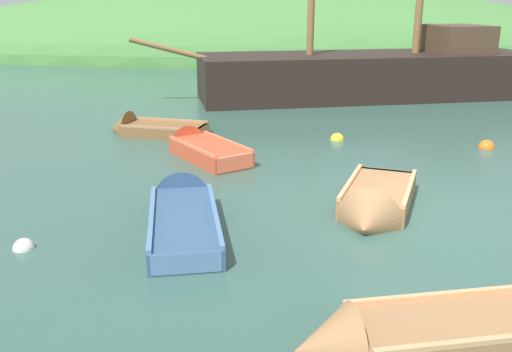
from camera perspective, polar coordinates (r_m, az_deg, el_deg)
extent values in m
plane|color=#33564C|center=(10.93, 17.55, -4.20)|extent=(120.00, 120.00, 0.00)
ellipsoid|color=#477F3D|center=(44.22, 0.08, 12.71)|extent=(55.53, 23.38, 9.53)
cube|color=black|center=(23.81, 11.30, 9.16)|extent=(14.30, 6.88, 2.59)
cube|color=#997A51|center=(23.66, 11.49, 12.14)|extent=(13.70, 6.45, 0.10)
cylinder|color=olive|center=(21.98, -9.00, 12.78)|extent=(2.92, 0.86, 0.97)
cube|color=#4C3828|center=(25.29, 19.95, 13.16)|extent=(2.75, 3.14, 1.10)
cube|color=#9E7047|center=(11.37, 12.52, -2.18)|extent=(1.90, 2.62, 0.51)
cone|color=#9E7047|center=(10.00, 11.30, -4.92)|extent=(1.31, 0.94, 1.18)
cube|color=tan|center=(12.41, 13.29, -0.17)|extent=(1.10, 0.45, 0.36)
cube|color=tan|center=(10.92, 12.28, -1.92)|extent=(1.14, 0.52, 0.05)
cube|color=tan|center=(11.70, 12.87, -0.63)|extent=(1.14, 0.52, 0.05)
cube|color=tan|center=(11.36, 9.72, -0.51)|extent=(0.77, 2.23, 0.07)
cube|color=tan|center=(11.23, 15.55, -1.14)|extent=(0.77, 2.23, 0.07)
cube|color=brown|center=(17.00, -9.31, 4.51)|extent=(2.59, 1.68, 0.43)
cone|color=brown|center=(17.65, -13.80, 4.72)|extent=(0.84, 1.26, 1.15)
cube|color=#AE7B4F|center=(16.56, -5.67, 4.54)|extent=(0.34, 1.10, 0.30)
cube|color=#AE7B4F|center=(17.13, -10.62, 5.08)|extent=(0.41, 1.13, 0.05)
cube|color=#AE7B4F|center=(16.80, -8.02, 4.96)|extent=(0.41, 1.13, 0.05)
cube|color=#AE7B4F|center=(17.45, -8.60, 5.72)|extent=(2.31, 0.56, 0.07)
cube|color=#AE7B4F|center=(16.44, -10.14, 4.90)|extent=(2.31, 0.56, 0.07)
cube|color=#335175|center=(9.77, -7.43, -5.36)|extent=(1.73, 3.18, 0.48)
cone|color=#335175|center=(11.52, -7.67, -1.73)|extent=(1.23, 0.94, 1.11)
cube|color=#4F75A1|center=(8.42, -7.19, -8.78)|extent=(1.06, 0.32, 0.33)
cube|color=#4F75A1|center=(10.20, -7.54, -3.28)|extent=(1.09, 0.39, 0.05)
cube|color=#4F75A1|center=(9.22, -7.38, -5.62)|extent=(1.09, 0.39, 0.05)
cube|color=#4F75A1|center=(9.69, -4.26, -3.74)|extent=(0.65, 2.91, 0.07)
cube|color=#4F75A1|center=(9.68, -10.72, -4.04)|extent=(0.65, 2.91, 0.07)
cube|color=#9E7047|center=(7.39, 21.12, -14.89)|extent=(3.07, 1.68, 0.43)
cone|color=#9E7047|center=(6.72, 7.02, -17.22)|extent=(0.92, 1.16, 1.03)
cube|color=tan|center=(7.08, 17.59, -14.52)|extent=(0.39, 1.01, 0.05)
cube|color=tan|center=(7.56, 24.68, -13.17)|extent=(0.39, 1.01, 0.05)
cube|color=tan|center=(7.63, 19.43, -11.42)|extent=(2.80, 0.68, 0.07)
cube|color=tan|center=(6.91, 23.49, -15.23)|extent=(2.80, 0.68, 0.07)
cube|color=#C64C2D|center=(14.19, -4.76, 2.21)|extent=(2.36, 2.65, 0.51)
cone|color=#C64C2D|center=(15.53, -7.56, 3.48)|extent=(1.22, 1.13, 1.05)
cube|color=#FF6E48|center=(13.18, -2.24, 1.38)|extent=(0.87, 0.69, 0.36)
cube|color=#FF6E48|center=(14.51, -5.62, 3.34)|extent=(0.93, 0.75, 0.05)
cube|color=#FF6E48|center=(13.77, -3.90, 2.60)|extent=(0.93, 0.75, 0.05)
cube|color=#FF6E48|center=(14.36, -3.00, 3.62)|extent=(1.51, 2.01, 0.07)
cube|color=#FF6E48|center=(13.88, -6.64, 3.02)|extent=(1.51, 2.01, 0.07)
sphere|color=white|center=(9.99, -22.80, -6.90)|extent=(0.35, 0.35, 0.35)
sphere|color=yellow|center=(16.38, 8.36, 3.71)|extent=(0.41, 0.41, 0.41)
sphere|color=orange|center=(16.63, 22.64, 2.72)|extent=(0.44, 0.44, 0.44)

